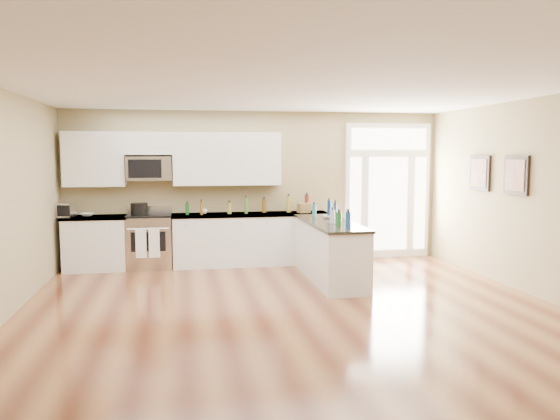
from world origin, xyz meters
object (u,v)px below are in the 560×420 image
peninsula_cabinet (330,253)px  stockpot (139,209)px  toaster_oven (65,210)px  kitchen_range (149,241)px

peninsula_cabinet → stockpot: bearing=155.4°
stockpot → toaster_oven: (-1.22, -0.02, 0.00)m
kitchen_range → stockpot: bearing=-161.5°
kitchen_range → stockpot: 0.61m
peninsula_cabinet → toaster_oven: size_ratio=7.99×
kitchen_range → toaster_oven: size_ratio=3.72×
stockpot → kitchen_range: bearing=18.5°
peninsula_cabinet → kitchen_range: 3.24m
stockpot → toaster_oven: bearing=-179.1°
peninsula_cabinet → toaster_oven: bearing=162.2°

